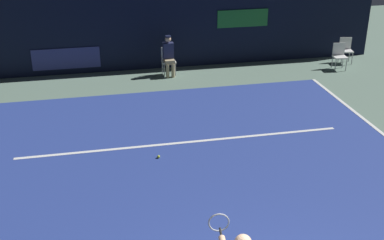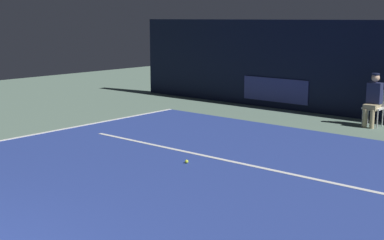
{
  "view_description": "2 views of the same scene",
  "coord_description": "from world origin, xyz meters",
  "px_view_note": "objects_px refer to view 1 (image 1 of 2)",
  "views": [
    {
      "loc": [
        -2.02,
        -4.22,
        5.52
      ],
      "look_at": [
        0.1,
        5.81,
        0.86
      ],
      "focal_mm": 46.76,
      "sensor_mm": 36.0,
      "label": 1
    },
    {
      "loc": [
        5.67,
        -1.51,
        2.66
      ],
      "look_at": [
        -0.38,
        5.52,
        0.9
      ],
      "focal_mm": 50.57,
      "sensor_mm": 36.0,
      "label": 2
    }
  ],
  "objects_px": {
    "line_judge_on_chair": "(169,55)",
    "tennis_ball": "(159,157)",
    "courtside_chair_near": "(339,55)",
    "courtside_chair_far": "(346,49)"
  },
  "relations": [
    {
      "from": "line_judge_on_chair",
      "to": "tennis_ball",
      "type": "bearing_deg",
      "value": -101.93
    },
    {
      "from": "courtside_chair_near",
      "to": "courtside_chair_far",
      "type": "bearing_deg",
      "value": 47.72
    },
    {
      "from": "courtside_chair_near",
      "to": "courtside_chair_far",
      "type": "relative_size",
      "value": 1.0
    },
    {
      "from": "line_judge_on_chair",
      "to": "courtside_chair_near",
      "type": "xyz_separation_m",
      "value": [
        5.81,
        -0.55,
        -0.18
      ]
    },
    {
      "from": "line_judge_on_chair",
      "to": "tennis_ball",
      "type": "relative_size",
      "value": 19.41
    },
    {
      "from": "line_judge_on_chair",
      "to": "tennis_ball",
      "type": "distance_m",
      "value": 5.78
    },
    {
      "from": "line_judge_on_chair",
      "to": "courtside_chair_near",
      "type": "height_order",
      "value": "line_judge_on_chair"
    },
    {
      "from": "courtside_chair_near",
      "to": "tennis_ball",
      "type": "distance_m",
      "value": 8.65
    },
    {
      "from": "line_judge_on_chair",
      "to": "courtside_chair_far",
      "type": "xyz_separation_m",
      "value": [
        6.36,
        0.06,
        -0.18
      ]
    },
    {
      "from": "courtside_chair_near",
      "to": "courtside_chair_far",
      "type": "distance_m",
      "value": 0.82
    }
  ]
}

